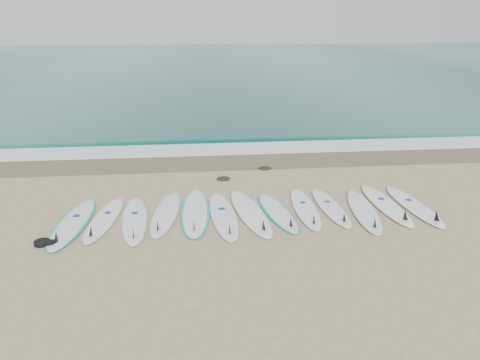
{
  "coord_description": "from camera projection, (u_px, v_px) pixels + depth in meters",
  "views": [
    {
      "loc": [
        -1.25,
        -9.89,
        4.45
      ],
      "look_at": [
        -0.12,
        1.28,
        0.4
      ],
      "focal_mm": 35.0,
      "sensor_mm": 36.0,
      "label": 1
    }
  ],
  "objects": [
    {
      "name": "surfboard_1",
      "position": [
        104.0,
        220.0,
        10.48
      ],
      "size": [
        0.84,
        2.57,
        0.32
      ],
      "rotation": [
        0.0,
        0.0,
        -0.13
      ],
      "color": "white",
      "rests_on": "ground"
    },
    {
      "name": "surfboard_11",
      "position": [
        387.0,
        205.0,
        11.25
      ],
      "size": [
        0.66,
        2.69,
        0.34
      ],
      "rotation": [
        0.0,
        0.0,
        0.04
      ],
      "color": "white",
      "rests_on": "ground"
    },
    {
      "name": "surfboard_6",
      "position": [
        251.0,
        213.0,
        10.81
      ],
      "size": [
        1.03,
        2.92,
        0.37
      ],
      "rotation": [
        0.0,
        0.0,
        0.16
      ],
      "color": "white",
      "rests_on": "ground"
    },
    {
      "name": "surfboard_7",
      "position": [
        278.0,
        212.0,
        10.88
      ],
      "size": [
        0.94,
        2.46,
        0.3
      ],
      "rotation": [
        0.0,
        0.0,
        0.15
      ],
      "color": "silver",
      "rests_on": "ground"
    },
    {
      "name": "surfboard_3",
      "position": [
        165.0,
        214.0,
        10.77
      ],
      "size": [
        0.86,
        2.66,
        0.33
      ],
      "rotation": [
        0.0,
        0.0,
        -0.12
      ],
      "color": "white",
      "rests_on": "ground"
    },
    {
      "name": "wave_crest",
      "position": [
        228.0,
        137.0,
        17.41
      ],
      "size": [
        120.0,
        1.0,
        0.1
      ],
      "primitive_type": "cube",
      "color": "#195A51",
      "rests_on": "ground"
    },
    {
      "name": "surfboard_9",
      "position": [
        331.0,
        208.0,
        11.13
      ],
      "size": [
        0.63,
        2.46,
        0.31
      ],
      "rotation": [
        0.0,
        0.0,
        0.05
      ],
      "color": "white",
      "rests_on": "ground"
    },
    {
      "name": "seaweed_far",
      "position": [
        265.0,
        168.0,
        13.99
      ],
      "size": [
        0.39,
        0.31,
        0.08
      ],
      "primitive_type": "ellipsoid",
      "color": "black",
      "rests_on": "ground"
    },
    {
      "name": "surfboard_2",
      "position": [
        135.0,
        220.0,
        10.44
      ],
      "size": [
        0.79,
        2.69,
        0.34
      ],
      "rotation": [
        0.0,
        0.0,
        0.09
      ],
      "color": "white",
      "rests_on": "ground"
    },
    {
      "name": "surfboard_8",
      "position": [
        306.0,
        209.0,
        11.05
      ],
      "size": [
        0.59,
        2.55,
        0.32
      ],
      "rotation": [
        0.0,
        0.0,
        -0.03
      ],
      "color": "white",
      "rests_on": "ground"
    },
    {
      "name": "wet_sand_band",
      "position": [
        235.0,
        161.0,
        14.71
      ],
      "size": [
        120.0,
        1.8,
        0.01
      ],
      "primitive_type": "cube",
      "color": "brown",
      "rests_on": "ground"
    },
    {
      "name": "ocean",
      "position": [
        206.0,
        65.0,
        41.29
      ],
      "size": [
        120.0,
        55.0,
        0.03
      ],
      "primitive_type": "cube",
      "color": "#195A51",
      "rests_on": "ground"
    },
    {
      "name": "surfboard_10",
      "position": [
        364.0,
        211.0,
        10.9
      ],
      "size": [
        0.84,
        2.68,
        0.34
      ],
      "rotation": [
        0.0,
        0.0,
        -0.11
      ],
      "color": "white",
      "rests_on": "ground"
    },
    {
      "name": "surfboard_4",
      "position": [
        195.0,
        212.0,
        10.88
      ],
      "size": [
        0.76,
        2.84,
        0.36
      ],
      "rotation": [
        0.0,
        0.0,
        -0.03
      ],
      "color": "white",
      "rests_on": "ground"
    },
    {
      "name": "surfboard_12",
      "position": [
        415.0,
        206.0,
        11.19
      ],
      "size": [
        0.72,
        2.66,
        0.34
      ],
      "rotation": [
        0.0,
        0.0,
        0.07
      ],
      "color": "white",
      "rests_on": "ground"
    },
    {
      "name": "foam_band",
      "position": [
        231.0,
        149.0,
        16.02
      ],
      "size": [
        120.0,
        1.4,
        0.04
      ],
      "primitive_type": "cube",
      "color": "silver",
      "rests_on": "ground"
    },
    {
      "name": "surfboard_0",
      "position": [
        72.0,
        223.0,
        10.31
      ],
      "size": [
        0.89,
        2.8,
        0.35
      ],
      "rotation": [
        0.0,
        0.0,
        -0.08
      ],
      "color": "silver",
      "rests_on": "ground"
    },
    {
      "name": "surfboard_5",
      "position": [
        224.0,
        216.0,
        10.65
      ],
      "size": [
        0.75,
        2.8,
        0.35
      ],
      "rotation": [
        0.0,
        0.0,
        0.06
      ],
      "color": "white",
      "rests_on": "ground"
    },
    {
      "name": "ground",
      "position": [
        251.0,
        215.0,
        10.88
      ],
      "size": [
        120.0,
        120.0,
        0.0
      ],
      "primitive_type": "plane",
      "color": "tan"
    },
    {
      "name": "seaweed_near",
      "position": [
        224.0,
        178.0,
        13.12
      ],
      "size": [
        0.39,
        0.3,
        0.08
      ],
      "primitive_type": "ellipsoid",
      "color": "black",
      "rests_on": "ground"
    },
    {
      "name": "leash_coil",
      "position": [
        44.0,
        243.0,
        9.45
      ],
      "size": [
        0.46,
        0.36,
        0.11
      ],
      "color": "black",
      "rests_on": "ground"
    }
  ]
}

